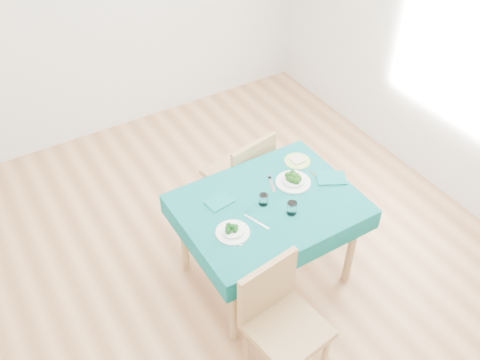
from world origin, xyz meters
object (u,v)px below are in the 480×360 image
chair_near (289,317)px  side_plate (297,161)px  bowl_far (293,179)px  bowl_near (233,229)px  table (267,240)px  chair_far (236,161)px

chair_near → side_plate: 1.25m
chair_near → bowl_far: size_ratio=4.41×
bowl_near → side_plate: bearing=25.4°
table → chair_far: (0.17, 0.72, 0.17)m
chair_far → bowl_near: size_ratio=4.94×
table → chair_near: chair_near is taller
chair_far → side_plate: chair_far is taller
table → side_plate: bearing=31.4°
table → bowl_near: 0.56m
table → bowl_near: (-0.36, -0.11, 0.41)m
chair_far → table: bearing=65.8°
chair_near → bowl_far: chair_near is taller
bowl_far → side_plate: size_ratio=1.29×
table → side_plate: 0.63m
chair_near → bowl_near: (-0.03, 0.60, 0.24)m
chair_far → side_plate: size_ratio=5.65×
bowl_far → chair_far: bearing=98.3°
chair_near → side_plate: size_ratio=5.67×
table → bowl_far: size_ratio=4.84×
table → chair_far: size_ratio=1.10×
chair_near → side_plate: chair_near is taller
chair_far → bowl_near: bearing=46.8°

